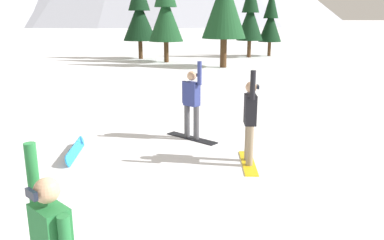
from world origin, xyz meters
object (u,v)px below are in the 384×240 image
Objects in this scene: snowboarder_background at (192,102)px; loose_snowboard_near_right at (75,150)px; pine_tree_leaning at (271,20)px; pine_tree_twin at (166,9)px; snowboarder_midground at (250,120)px; pine_tree_young at (250,15)px; pine_tree_tall at (139,13)px.

snowboarder_background reaches higher than loose_snowboard_near_right.
loose_snowboard_near_right is at bearing -109.28° from pine_tree_leaning.
snowboarder_midground is at bearing -79.77° from pine_tree_twin.
loose_snowboard_near_right is 25.95m from pine_tree_leaning.
snowboarder_background is 3.15m from loose_snowboard_near_right.
pine_tree_twin reaches higher than pine_tree_young.
pine_tree_young is at bearing 73.86° from loose_snowboard_near_right.
pine_tree_twin is (-8.12, -4.84, 0.74)m from pine_tree_leaning.
pine_tree_leaning is (4.52, 24.76, 1.90)m from snowboarder_midground.
loose_snowboard_near_right is 22.19m from pine_tree_tall.
pine_tree_leaning is at bearing 32.71° from pine_tree_young.
snowboarder_background is at bearing 126.03° from snowboarder_midground.
snowboarder_midground is at bearing -96.57° from pine_tree_young.
pine_tree_tall reaches higher than pine_tree_leaning.
pine_tree_young reaches higher than snowboarder_midground.
snowboarder_midground is 23.86m from pine_tree_young.
snowboarder_background is 18.46m from pine_tree_twin.
pine_tree_twin is (0.40, 19.52, 3.51)m from loose_snowboard_near_right.
pine_tree_tall is at bearing 94.73° from loose_snowboard_near_right.
snowboarder_background is at bearing 27.32° from loose_snowboard_near_right.
snowboarder_background is at bearing -100.44° from pine_tree_young.
pine_tree_twin is 1.10× the size of pine_tree_young.
pine_tree_young is at bearing 79.56° from snowboarder_background.
loose_snowboard_near_right is at bearing 174.31° from snowboarder_midground.
snowboarder_background is at bearing -82.79° from pine_tree_twin.
snowboarder_background is 0.33× the size of pine_tree_tall.
snowboarder_background is 23.77m from pine_tree_leaning.
snowboarder_background is (-1.30, 1.79, -0.02)m from snowboarder_midground.
pine_tree_leaning reaches higher than loose_snowboard_near_right.
snowboarder_midground is at bearing -53.97° from snowboarder_background.
pine_tree_tall is at bearing 133.22° from pine_tree_twin.
loose_snowboard_near_right is 0.27× the size of pine_tree_young.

